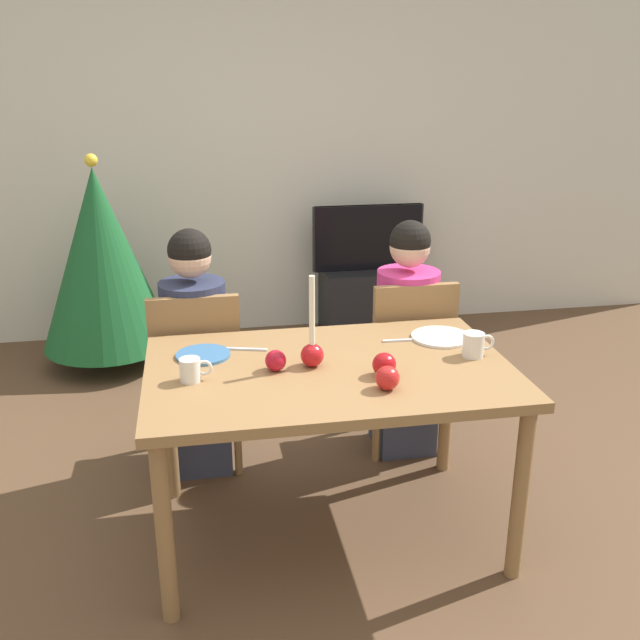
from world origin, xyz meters
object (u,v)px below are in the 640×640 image
mug_left (191,370)px  candle_centerpiece (312,349)px  person_left_child (196,356)px  plate_right (441,337)px  dining_table (329,386)px  person_right_child (406,342)px  apple_by_left_plate (384,365)px  christmas_tree (101,259)px  mug_right (474,344)px  apple_by_right_mug (387,378)px  chair_left (197,371)px  apple_near_candle (276,361)px  tv_stand (366,301)px  chair_right (407,356)px  plate_left (203,355)px  tv (368,238)px

mug_left → candle_centerpiece: bearing=7.1°
person_left_child → candle_centerpiece: size_ratio=3.25×
plate_right → person_left_child: bearing=157.5°
dining_table → person_right_child: person_right_child is taller
mug_left → apple_by_left_plate: size_ratio=1.33×
dining_table → christmas_tree: 2.29m
mug_right → apple_by_right_mug: 0.48m
chair_left → person_left_child: 0.07m
christmas_tree → apple_by_right_mug: christmas_tree is taller
person_left_child → mug_right: (1.09, -0.64, 0.23)m
apple_near_candle → mug_left: bearing=-173.5°
apple_near_candle → dining_table: bearing=1.3°
christmas_tree → mug_right: 2.62m
tv_stand → apple_by_right_mug: 2.66m
candle_centerpiece → apple_by_right_mug: (0.23, -0.25, -0.03)m
candle_centerpiece → mug_right: bearing=-1.4°
plate_right → chair_right: bearing=92.6°
christmas_tree → tv_stand: bearing=8.5°
person_right_child → plate_left: bearing=-155.5°
plate_left → plate_right: size_ratio=0.85×
plate_left → apple_near_candle: (0.27, -0.20, 0.03)m
mug_left → mug_right: (1.11, 0.04, 0.01)m
person_right_child → plate_right: (0.02, -0.43, 0.19)m
tv → plate_left: bearing=-119.7°
chair_right → apple_by_left_plate: size_ratio=10.02×
plate_left → tv_stand: bearing=60.3°
tv → mug_right: tv is taller
plate_left → apple_by_right_mug: apple_by_right_mug is taller
chair_right → apple_by_left_plate: 0.85m
chair_left → candle_centerpiece: (0.44, -0.59, 0.31)m
tv_stand → candle_centerpiece: 2.49m
person_left_child → christmas_tree: size_ratio=0.86×
tv → person_left_child: bearing=-126.6°
tv → apple_by_left_plate: 2.48m
candle_centerpiece → apple_near_candle: 0.15m
dining_table → apple_near_candle: 0.24m
tv → candle_centerpiece: candle_centerpiece is taller
christmas_tree → apple_near_candle: christmas_tree is taller
plate_left → apple_near_candle: 0.33m
christmas_tree → apple_by_right_mug: size_ratio=15.43×
christmas_tree → plate_right: 2.41m
chair_left → apple_by_left_plate: (0.69, -0.73, 0.28)m
plate_right → mug_right: 0.22m
candle_centerpiece → dining_table: bearing=-14.3°
dining_table → chair_right: size_ratio=1.56×
dining_table → person_left_child: bearing=128.3°
dining_table → candle_centerpiece: 0.17m
candle_centerpiece → plate_left: bearing=156.9°
person_right_child → mug_right: person_right_child is taller
dining_table → chair_left: size_ratio=1.56×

